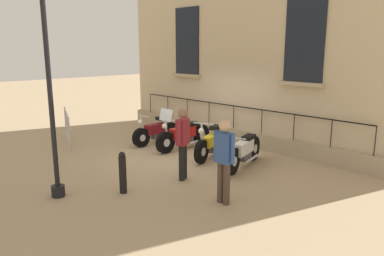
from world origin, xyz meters
name	(u,v)px	position (x,y,z in m)	size (l,w,h in m)	color
ground_plane	(189,155)	(0.00, 0.00, 0.00)	(60.00, 60.00, 0.00)	tan
building_facade	(244,12)	(-2.45, 0.00, 4.22)	(0.82, 10.58, 8.62)	#C6B28E
motorcycle_maroon	(156,132)	(-0.17, -1.74, 0.39)	(1.90, 0.55, 1.01)	black
motorcycle_red	(183,135)	(-0.35, -0.61, 0.44)	(2.18, 0.62, 1.35)	black
motorcycle_yellow	(211,144)	(-0.30, 0.63, 0.41)	(1.88, 0.79, 1.11)	black
motorcycle_white	(244,151)	(-0.28, 1.81, 0.43)	(2.04, 0.76, 0.93)	black
lamppost	(46,46)	(4.12, 0.29, 3.13)	(0.30, 1.00, 4.95)	black
crowd_barrier	(67,126)	(1.88, -3.89, 0.57)	(0.89, 2.08, 1.05)	#B7B7BF
bollard	(123,172)	(3.02, 1.09, 0.47)	(0.16, 0.16, 0.93)	black
pedestrian_standing	(224,157)	(1.87, 2.97, 0.99)	(0.23, 0.53, 1.73)	#47382D
pedestrian_walking	(183,139)	(1.51, 1.38, 0.99)	(0.49, 0.35, 1.74)	black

